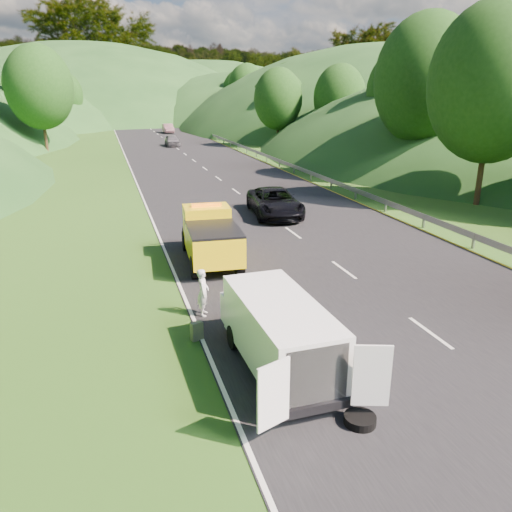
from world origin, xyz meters
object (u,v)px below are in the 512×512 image
object	(u,v)px
tow_truck	(210,236)
white_van	(278,330)
passing_suv	(275,216)
spare_tire	(360,424)
worker	(328,403)
child	(269,319)
woman	(204,315)
suitcase	(197,331)

from	to	relation	value
tow_truck	white_van	distance (m)	9.31
tow_truck	passing_suv	bearing A→B (deg)	56.80
tow_truck	spare_tire	xyz separation A→B (m)	(0.89, -12.13, -1.17)
white_van	worker	bearing A→B (deg)	-72.18
child	passing_suv	size ratio (longest dim) A/B	0.16
white_van	woman	distance (m)	4.27
woman	child	distance (m)	2.22
woman	worker	distance (m)	6.10
tow_truck	suitcase	distance (m)	7.37
worker	suitcase	distance (m)	4.81
white_van	passing_suv	xyz separation A→B (m)	(5.57, 16.56, -1.15)
spare_tire	passing_suv	bearing A→B (deg)	76.75
white_van	spare_tire	size ratio (longest dim) A/B	7.85
child	spare_tire	distance (m)	5.79
woman	child	xyz separation A→B (m)	(2.01, -0.95, 0.00)
white_van	spare_tire	bearing A→B (deg)	-71.81
white_van	woman	world-z (taller)	white_van
woman	worker	xyz separation A→B (m)	(1.92, -5.79, 0.00)
tow_truck	white_van	size ratio (longest dim) A/B	0.99
child	spare_tire	size ratio (longest dim) A/B	1.26
tow_truck	child	world-z (taller)	tow_truck
suitcase	spare_tire	bearing A→B (deg)	-61.07
worker	suitcase	bearing A→B (deg)	122.45
woman	worker	bearing A→B (deg)	-146.79
tow_truck	woman	world-z (taller)	tow_truck
child	woman	bearing A→B (deg)	-174.45
woman	spare_tire	size ratio (longest dim) A/B	2.22
spare_tire	passing_suv	size ratio (longest dim) A/B	0.13
suitcase	child	bearing A→B (deg)	15.73
worker	passing_suv	world-z (taller)	worker
spare_tire	worker	bearing A→B (deg)	110.38
woman	white_van	bearing A→B (deg)	-147.26
tow_truck	suitcase	xyz separation A→B (m)	(-1.91, -7.06, -0.88)
child	spare_tire	xyz separation A→B (m)	(0.26, -5.78, 0.00)
white_van	passing_suv	distance (m)	17.51
woman	worker	size ratio (longest dim) A/B	0.90
child	worker	bearing A→B (deg)	-60.19
woman	suitcase	world-z (taller)	woman
child	tow_truck	bearing A→B (deg)	126.57
white_van	suitcase	bearing A→B (deg)	127.12
white_van	child	world-z (taller)	white_van
white_van	suitcase	world-z (taller)	white_van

